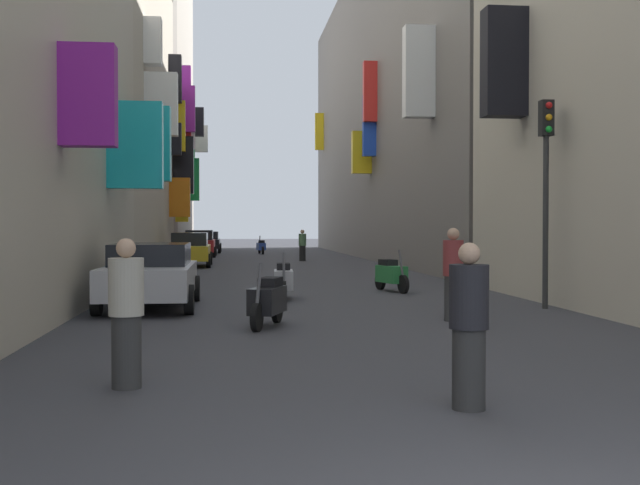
% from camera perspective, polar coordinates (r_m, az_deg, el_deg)
% --- Properties ---
extents(ground_plane, '(140.00, 140.00, 0.00)m').
position_cam_1_polar(ground_plane, '(33.67, -3.01, -1.77)').
color(ground_plane, '#38383D').
extents(building_left_mid_a, '(7.14, 12.00, 19.69)m').
position_cam_1_polar(building_left_mid_a, '(32.56, -17.48, 15.54)').
color(building_left_mid_a, '#BCB29E').
rests_on(building_left_mid_a, ground).
extents(building_left_mid_b, '(7.08, 4.88, 13.31)m').
position_cam_1_polar(building_left_mid_b, '(40.16, -15.06, 8.17)').
color(building_left_mid_b, '#BCB29E').
rests_on(building_left_mid_b, ground).
extents(building_left_mid_c, '(7.09, 3.12, 14.36)m').
position_cam_1_polar(building_left_mid_c, '(44.15, -14.24, 8.24)').
color(building_left_mid_c, gray).
rests_on(building_left_mid_c, ground).
extents(building_left_far, '(7.39, 18.58, 20.49)m').
position_cam_1_polar(building_left_far, '(55.25, -12.76, 10.03)').
color(building_left_far, '#B2A899').
rests_on(building_left_far, ground).
extents(building_right_mid_b, '(7.05, 40.87, 16.63)m').
position_cam_1_polar(building_right_mid_b, '(44.74, 6.66, 9.65)').
color(building_right_mid_b, slate).
rests_on(building_right_mid_b, ground).
extents(parked_car_black, '(1.85, 4.40, 1.37)m').
position_cam_1_polar(parked_car_black, '(51.75, -8.18, 0.08)').
color(parked_car_black, black).
rests_on(parked_car_black, ground).
extents(parked_car_red, '(1.86, 4.03, 1.50)m').
position_cam_1_polar(parked_car_red, '(45.03, -8.69, -0.03)').
color(parked_car_red, '#B21E1E').
rests_on(parked_car_red, ground).
extents(parked_car_silver, '(1.96, 4.25, 1.37)m').
position_cam_1_polar(parked_car_silver, '(17.28, -12.14, -2.20)').
color(parked_car_silver, '#B7B7BC').
rests_on(parked_car_silver, ground).
extents(parked_car_yellow, '(1.84, 4.03, 1.45)m').
position_cam_1_polar(parked_car_yellow, '(34.32, -9.37, -0.45)').
color(parked_car_yellow, gold).
rests_on(parked_car_yellow, ground).
extents(scooter_blue, '(0.56, 1.92, 1.13)m').
position_cam_1_polar(scooter_blue, '(49.03, -4.27, -0.29)').
color(scooter_blue, '#2D4CAD').
rests_on(scooter_blue, ground).
extents(scooter_black, '(0.74, 1.71, 1.13)m').
position_cam_1_polar(scooter_black, '(13.76, -3.81, -4.19)').
color(scooter_black, black).
rests_on(scooter_black, ground).
extents(scooter_green, '(0.71, 1.80, 1.13)m').
position_cam_1_polar(scooter_green, '(21.14, 5.16, -2.30)').
color(scooter_green, '#287F3D').
rests_on(scooter_green, ground).
extents(scooter_silver, '(0.50, 1.89, 1.13)m').
position_cam_1_polar(scooter_silver, '(18.97, -2.65, -2.70)').
color(scooter_silver, '#ADADB2').
rests_on(scooter_silver, ground).
extents(pedestrian_crossing, '(0.39, 0.39, 1.56)m').
position_cam_1_polar(pedestrian_crossing, '(39.24, -1.28, -0.21)').
color(pedestrian_crossing, black).
rests_on(pedestrian_crossing, ground).
extents(pedestrian_near_left, '(0.41, 0.41, 1.63)m').
position_cam_1_polar(pedestrian_near_left, '(8.82, -13.81, -5.02)').
color(pedestrian_near_left, '#313131').
rests_on(pedestrian_near_left, ground).
extents(pedestrian_near_right, '(0.52, 0.52, 1.72)m').
position_cam_1_polar(pedestrian_near_right, '(14.75, 9.59, -2.30)').
color(pedestrian_near_right, '#353535').
rests_on(pedestrian_near_right, ground).
extents(pedestrian_mid_street, '(0.53, 0.53, 1.60)m').
position_cam_1_polar(pedestrian_mid_street, '(7.72, 10.70, -6.00)').
color(pedestrian_mid_street, '#2C2C2C').
rests_on(pedestrian_mid_street, ground).
extents(traffic_light_near_corner, '(0.26, 0.34, 4.40)m').
position_cam_1_polar(traffic_light_near_corner, '(17.38, 16.01, 5.24)').
color(traffic_light_near_corner, '#2D2D2D').
rests_on(traffic_light_near_corner, ground).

